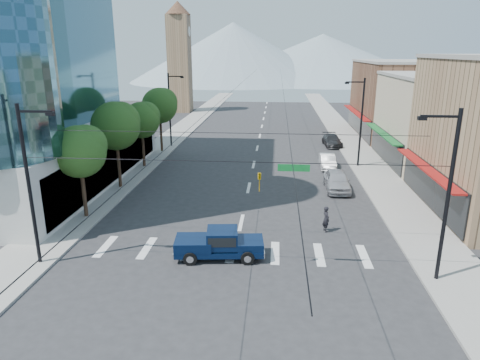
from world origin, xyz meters
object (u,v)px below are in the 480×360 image
Objects in this scene: parked_car_near at (337,180)px; parked_car_far at (332,141)px; parked_car_mid at (327,161)px; pedestrian at (326,219)px; pickup_truck at (219,243)px.

parked_car_far is (1.73, 17.96, -0.14)m from parked_car_near.
parked_car_far is at bearing 81.30° from parked_car_mid.
parked_car_mid is at bearing 90.19° from parked_car_near.
parked_car_far is at bearing -27.52° from pedestrian.
parked_car_near is (1.89, 9.06, -0.02)m from pedestrian.
pedestrian is at bearing 27.70° from pickup_truck.
parked_car_mid is at bearing 61.94° from pickup_truck.
parked_car_near is (8.45, 13.42, -0.06)m from pickup_truck.
pedestrian reaches higher than pickup_truck.
parked_car_near is at bearing -89.47° from parked_car_mid.
parked_car_mid is (1.89, 16.35, -0.18)m from pedestrian.
parked_car_near is at bearing -99.64° from parked_car_far.
pedestrian is (6.57, 4.36, -0.03)m from pickup_truck.
pickup_truck is 7.88m from pedestrian.
parked_car_near is 1.18× the size of parked_car_mid.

